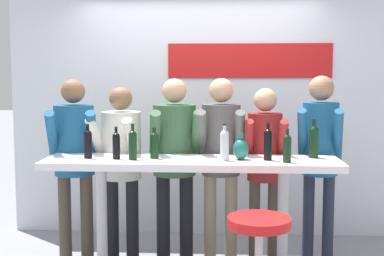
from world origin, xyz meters
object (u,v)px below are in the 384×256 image
object	(u,v)px
person_center_left	(175,150)
wine_bottle_2	(88,143)
person_center_right	(265,155)
person_right	(320,147)
bar_stool	(259,249)
wine_bottle_1	(268,143)
wine_bottle_3	(116,144)
wine_bottle_6	(287,147)
person_left	(121,155)
decorative_vase	(241,149)
wine_bottle_5	(225,144)
person_far_left	(74,149)
person_center	(221,149)
tasting_table	(191,179)
wine_bottle_4	(154,144)
wine_bottle_7	(133,143)
wine_bottle_0	(314,140)

from	to	relation	value
person_center_left	wine_bottle_2	xyz separation A→B (m)	(-0.68, -0.46, 0.12)
person_center_right	person_right	world-z (taller)	person_right
bar_stool	person_right	world-z (taller)	person_right
wine_bottle_1	wine_bottle_3	world-z (taller)	wine_bottle_1
person_center_left	wine_bottle_6	size ratio (longest dim) A/B	6.23
person_center_left	wine_bottle_3	size ratio (longest dim) A/B	6.27
person_left	decorative_vase	distance (m)	1.16
person_center_left	person_right	distance (m)	1.31
wine_bottle_1	wine_bottle_5	bearing A→B (deg)	-173.74
person_far_left	person_center	size ratio (longest dim) A/B	0.99
wine_bottle_5	person_far_left	bearing A→B (deg)	160.60
tasting_table	wine_bottle_5	bearing A→B (deg)	-11.82
bar_stool	person_center_right	world-z (taller)	person_center_right
tasting_table	wine_bottle_3	world-z (taller)	wine_bottle_3
wine_bottle_4	wine_bottle_7	world-z (taller)	wine_bottle_7
wine_bottle_7	decorative_vase	distance (m)	0.89
person_right	decorative_vase	xyz separation A→B (m)	(-0.73, -0.46, 0.04)
person_center	wine_bottle_0	xyz separation A→B (m)	(0.78, -0.35, 0.13)
person_center_left	wine_bottle_0	bearing A→B (deg)	-24.91
person_right	decorative_vase	bearing A→B (deg)	-136.44
person_left	wine_bottle_2	world-z (taller)	person_left
wine_bottle_3	wine_bottle_7	xyz separation A→B (m)	(0.14, -0.03, 0.01)
bar_stool	wine_bottle_4	world-z (taller)	wine_bottle_4
person_center	person_right	xyz separation A→B (m)	(0.89, -0.01, 0.03)
wine_bottle_5	decorative_vase	size ratio (longest dim) A/B	1.38
person_center_left	person_right	size ratio (longest dim) A/B	0.98
person_center_right	person_right	bearing A→B (deg)	3.35
bar_stool	decorative_vase	xyz separation A→B (m)	(-0.11, 0.62, 0.64)
wine_bottle_1	wine_bottle_3	xyz separation A→B (m)	(-1.24, -0.01, -0.02)
wine_bottle_2	wine_bottle_1	bearing A→B (deg)	-0.54
person_center_left	person_center_right	bearing A→B (deg)	-10.03
person_right	wine_bottle_7	bearing A→B (deg)	-150.73
person_left	person_center_left	size ratio (longest dim) A/B	0.96
person_center_right	wine_bottle_1	size ratio (longest dim) A/B	5.08
wine_bottle_1	wine_bottle_5	world-z (taller)	wine_bottle_1
person_center	wine_bottle_6	world-z (taller)	person_center
bar_stool	person_far_left	world-z (taller)	person_far_left
wine_bottle_4	bar_stool	bearing A→B (deg)	-37.68
tasting_table	wine_bottle_0	bearing A→B (deg)	7.32
wine_bottle_3	decorative_vase	bearing A→B (deg)	1.91
wine_bottle_5	wine_bottle_6	bearing A→B (deg)	-7.64
wine_bottle_0	decorative_vase	xyz separation A→B (m)	(-0.61, -0.13, -0.06)
person_center	person_center_right	distance (m)	0.40
tasting_table	wine_bottle_5	distance (m)	0.41
person_center	wine_bottle_0	world-z (taller)	person_center
person_far_left	wine_bottle_2	size ratio (longest dim) A/B	5.87
person_center	wine_bottle_0	bearing A→B (deg)	-23.41
wine_bottle_6	decorative_vase	xyz separation A→B (m)	(-0.36, 0.13, -0.04)
decorative_vase	person_far_left	bearing A→B (deg)	164.34
person_right	person_left	bearing A→B (deg)	-167.92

